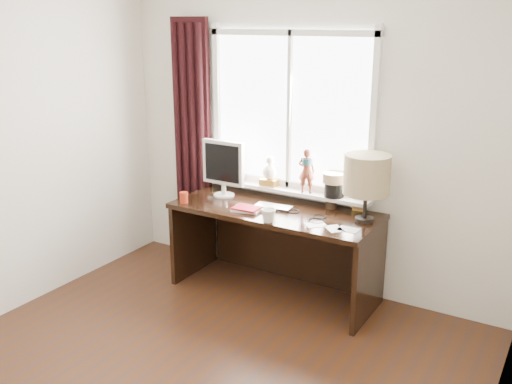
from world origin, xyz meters
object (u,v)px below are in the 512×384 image
Objects in this scene: red_cup at (184,198)px; desk at (280,233)px; table_lamp at (367,175)px; mug at (268,215)px; monitor at (223,165)px; laptop at (274,207)px.

desk is (0.73, 0.35, -0.29)m from red_cup.
table_lamp is at bearing 13.26° from red_cup.
mug is 0.23× the size of monitor.
laptop is at bearing 111.86° from mug.
table_lamp reaches higher than red_cup.
monitor is 0.94× the size of table_lamp.
desk is 0.95m from table_lamp.
mug is 1.21× the size of red_cup.
mug reaches higher than laptop.
monitor reaches higher than desk.
table_lamp reaches higher than mug.
laptop is 0.60m from monitor.
table_lamp reaches higher than desk.
laptop is 0.77m from red_cup.
laptop is at bearing 19.85° from red_cup.
red_cup is 0.86m from desk.
desk is at bearing 25.50° from red_cup.
mug is 0.51m from desk.
monitor reaches higher than red_cup.
mug is 0.07× the size of desk.
red_cup is 0.18× the size of table_lamp.
mug is at bearing -3.27° from red_cup.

